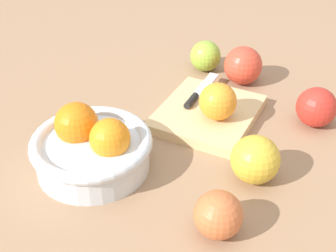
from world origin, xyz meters
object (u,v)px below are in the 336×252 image
Objects in this scene: cutting_board at (208,114)px; orange_on_board at (218,101)px; apple_front_left at (218,215)px; apple_front_center at (256,159)px; knife at (197,94)px; apple_back_right at (243,65)px; apple_front_right at (316,107)px; bowl at (92,147)px; apple_back_right_2 at (206,56)px.

cutting_board is 2.88× the size of orange_on_board.
apple_front_center is (0.14, 0.02, 0.00)m from apple_front_left.
apple_back_right is at bearing -8.00° from knife.
apple_front_right is (0.12, -0.17, 0.03)m from cutting_board.
apple_back_right reaches higher than knife.
apple_front_center is 0.32m from apple_back_right.
orange_on_board reaches higher than apple_front_right.
apple_front_center reaches higher than apple_front_right.
orange_on_board reaches higher than apple_front_center.
bowl is 0.43m from apple_front_right.
apple_front_center reaches higher than cutting_board.
apple_back_right reaches higher than apple_front_right.
bowl is 0.27m from knife.
apple_front_center is at bearing -119.75° from knife.
bowl is 0.25m from cutting_board.
cutting_board is 0.30m from apple_front_left.
knife is (0.04, 0.08, -0.03)m from orange_on_board.
cutting_board is (0.24, -0.06, -0.03)m from bowl.
orange_on_board is 0.88× the size of apple_front_center.
bowl reaches higher than cutting_board.
cutting_board is 0.21m from apple_front_right.
orange_on_board is at bearing 35.78° from apple_front_left.
apple_front_left is 0.50m from apple_back_right_2.
apple_back_right is at bearing 28.46° from apple_front_left.
apple_back_right is 1.19× the size of apple_back_right_2.
cutting_board is at bearing 124.89° from apple_front_right.
apple_front_left is (-0.26, -0.23, 0.01)m from knife.
knife is at bearing 172.00° from apple_back_right.
bowl reaches higher than orange_on_board.
orange_on_board is 0.16m from apple_front_center.
bowl is at bearing 123.95° from apple_front_center.
apple_back_right reaches higher than cutting_board.
apple_front_center is (0.15, -0.22, -0.00)m from bowl.
bowl is 0.25m from apple_front_left.
apple_front_right reaches higher than apple_back_right_2.
apple_front_center is 1.15× the size of apple_back_right_2.
bowl reaches higher than apple_front_left.
apple_front_right is (0.21, -0.00, -0.00)m from apple_front_center.
apple_front_center is at bearing 178.83° from apple_front_right.
apple_front_left is 0.85× the size of apple_back_right.
bowl is 2.65× the size of apple_front_right.
apple_back_right_2 is (0.39, 0.31, -0.00)m from apple_front_left.
orange_on_board is 1.01× the size of apple_back_right_2.
apple_front_center is 0.38m from apple_back_right_2.
apple_front_right reaches higher than knife.
knife is 0.23m from apple_front_right.
knife is at bearing 62.97° from orange_on_board.
bowl is at bearing 158.79° from orange_on_board.
apple_front_left is at bearing -137.80° from knife.
apple_front_left is at bearing -176.95° from apple_front_right.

